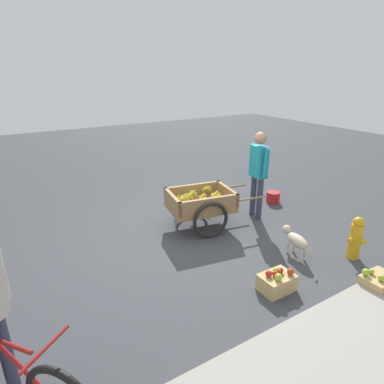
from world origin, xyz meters
TOP-DOWN VIEW (x-y plane):
  - ground_plane at (0.00, 0.00)m, footprint 24.00×24.00m
  - fruit_cart at (-0.40, -0.17)m, footprint 1.75×1.06m
  - vendor_person at (-1.53, 0.02)m, footprint 0.25×0.55m
  - bicycle at (2.76, 1.92)m, footprint 1.06×1.35m
  - dog at (-1.10, 1.40)m, footprint 0.26×0.67m
  - fire_hydrant at (-1.80, 1.91)m, footprint 0.25×0.25m
  - plastic_bucket at (-2.36, -0.35)m, footprint 0.28×0.28m
  - apple_crate at (-1.35, 2.57)m, footprint 0.44×0.32m
  - mixed_fruit_crate at (-0.25, 1.88)m, footprint 0.44×0.32m

SIDE VIEW (x-z plane):
  - ground_plane at x=0.00m, z-range 0.00..0.00m
  - plastic_bucket at x=-2.36m, z-range 0.00..0.23m
  - apple_crate at x=-1.35m, z-range -0.03..0.28m
  - mixed_fruit_crate at x=-0.25m, z-range -0.03..0.29m
  - dog at x=-1.10m, z-range 0.07..0.47m
  - fire_hydrant at x=-1.80m, z-range 0.00..0.67m
  - bicycle at x=2.76m, z-range -0.07..0.78m
  - fruit_cart at x=-0.40m, z-range 0.08..0.80m
  - vendor_person at x=-1.53m, z-range 0.16..1.81m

